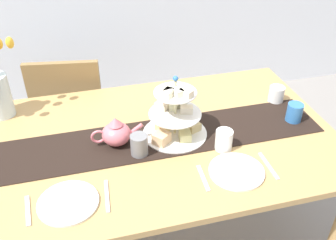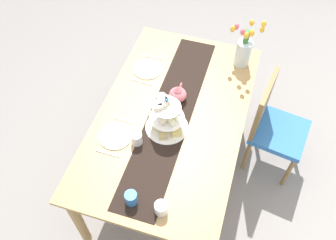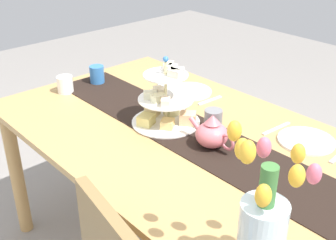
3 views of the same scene
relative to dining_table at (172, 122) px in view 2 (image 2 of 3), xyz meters
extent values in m
plane|color=gray|center=(0.00, 0.00, -0.68)|extent=(8.00, 8.00, 0.00)
cube|color=tan|center=(0.00, 0.00, 0.08)|extent=(1.74, 1.03, 0.03)
cylinder|color=tan|center=(-0.80, -0.45, -0.30)|extent=(0.07, 0.07, 0.74)
cylinder|color=tan|center=(0.80, -0.45, -0.30)|extent=(0.07, 0.07, 0.74)
cylinder|color=tan|center=(-0.80, 0.45, -0.30)|extent=(0.07, 0.07, 0.74)
cylinder|color=olive|center=(-0.13, 0.97, -0.47)|extent=(0.04, 0.04, 0.41)
cylinder|color=olive|center=(-0.49, 1.02, -0.47)|extent=(0.04, 0.04, 0.41)
cylinder|color=olive|center=(-0.19, 0.61, -0.47)|extent=(0.04, 0.04, 0.41)
cylinder|color=olive|center=(-0.54, 0.67, -0.47)|extent=(0.04, 0.04, 0.41)
cube|color=#3370B7|center=(-0.34, 0.82, -0.24)|extent=(0.48, 0.48, 0.05)
cube|color=olive|center=(-0.37, 0.63, 0.01)|extent=(0.42, 0.10, 0.45)
cube|color=black|center=(0.00, -0.01, 0.10)|extent=(1.63, 0.30, 0.00)
cylinder|color=beige|center=(0.12, 0.00, 0.24)|extent=(0.01, 0.01, 0.28)
cylinder|color=white|center=(0.12, 0.00, 0.10)|extent=(0.30, 0.30, 0.01)
cylinder|color=white|center=(0.12, 0.00, 0.21)|extent=(0.24, 0.24, 0.01)
cylinder|color=white|center=(0.12, 0.00, 0.32)|extent=(0.19, 0.19, 0.01)
cube|color=#D8BF80|center=(0.21, 0.00, 0.13)|extent=(0.07, 0.07, 0.04)
cube|color=#E1D177|center=(0.16, 0.08, 0.13)|extent=(0.08, 0.09, 0.04)
cube|color=#EBC876|center=(0.07, 0.03, 0.13)|extent=(0.08, 0.08, 0.04)
cube|color=#EDC08C|center=(0.04, -0.06, 0.13)|extent=(0.09, 0.09, 0.05)
cube|color=#D1CB88|center=(0.15, -0.06, 0.13)|extent=(0.06, 0.06, 0.04)
cube|color=beige|center=(0.17, -0.01, 0.23)|extent=(0.06, 0.05, 0.03)
cube|color=#E9E7C1|center=(0.17, 0.05, 0.23)|extent=(0.06, 0.07, 0.03)
cube|color=beige|center=(0.12, 0.04, 0.23)|extent=(0.04, 0.06, 0.03)
cube|color=beige|center=(0.07, 0.05, 0.23)|extent=(0.06, 0.07, 0.03)
cube|color=beige|center=(0.07, -0.01, 0.34)|extent=(0.06, 0.05, 0.03)
cube|color=#EDE0C7|center=(0.08, -0.03, 0.34)|extent=(0.06, 0.07, 0.03)
cube|color=beige|center=(0.12, -0.03, 0.34)|extent=(0.05, 0.06, 0.03)
cube|color=beige|center=(0.16, -0.05, 0.34)|extent=(0.06, 0.07, 0.03)
sphere|color=#3370B7|center=(0.12, 0.00, 0.39)|extent=(0.02, 0.02, 0.02)
ellipsoid|color=#D66B75|center=(-0.15, 0.00, 0.15)|extent=(0.13, 0.13, 0.10)
cone|color=#D66B75|center=(-0.15, 0.00, 0.22)|extent=(0.06, 0.06, 0.04)
cylinder|color=#D66B75|center=(-0.06, 0.00, 0.16)|extent=(0.07, 0.02, 0.06)
torus|color=#D66B75|center=(-0.23, 0.00, 0.15)|extent=(0.07, 0.01, 0.07)
cylinder|color=silver|center=(-0.67, 0.38, 0.21)|extent=(0.12, 0.12, 0.22)
cylinder|color=#3D7538|center=(-0.67, 0.38, 0.37)|extent=(0.04, 0.04, 0.12)
ellipsoid|color=yellow|center=(-0.56, 0.38, 0.47)|extent=(0.04, 0.04, 0.06)
ellipsoid|color=yellow|center=(-0.61, 0.42, 0.46)|extent=(0.04, 0.04, 0.06)
ellipsoid|color=yellow|center=(-0.67, 0.48, 0.51)|extent=(0.04, 0.04, 0.06)
ellipsoid|color=yellow|center=(-0.72, 0.48, 0.42)|extent=(0.04, 0.04, 0.06)
ellipsoid|color=yellow|center=(-0.75, 0.40, 0.44)|extent=(0.04, 0.04, 0.06)
ellipsoid|color=#E5607A|center=(-0.73, 0.29, 0.40)|extent=(0.04, 0.04, 0.06)
ellipsoid|color=yellow|center=(-0.67, 0.27, 0.42)|extent=(0.04, 0.04, 0.06)
ellipsoid|color=#E5607A|center=(-0.62, 0.35, 0.44)|extent=(0.04, 0.04, 0.06)
cylinder|color=white|center=(0.72, 0.15, 0.14)|extent=(0.08, 0.08, 0.08)
cylinder|color=white|center=(-0.38, -0.32, 0.10)|extent=(0.23, 0.23, 0.01)
cube|color=silver|center=(-0.53, -0.32, 0.10)|extent=(0.03, 0.15, 0.01)
cube|color=silver|center=(-0.24, -0.32, 0.10)|extent=(0.03, 0.17, 0.01)
cylinder|color=white|center=(0.30, -0.32, 0.10)|extent=(0.23, 0.23, 0.01)
cube|color=silver|center=(0.15, -0.32, 0.10)|extent=(0.02, 0.15, 0.01)
cube|color=silver|center=(0.44, -0.32, 0.10)|extent=(0.02, 0.17, 0.01)
cylinder|color=slate|center=(-0.06, -0.10, 0.15)|extent=(0.08, 0.08, 0.09)
cylinder|color=white|center=(0.30, -0.16, 0.14)|extent=(0.08, 0.08, 0.09)
cylinder|color=#3370B7|center=(0.72, -0.04, 0.14)|extent=(0.08, 0.08, 0.09)
camera|label=1|loc=(-0.27, -1.37, 1.16)|focal=40.56mm
camera|label=2|loc=(1.51, 0.44, 2.11)|focal=37.80mm
camera|label=3|loc=(-1.13, 1.12, 0.98)|focal=46.19mm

